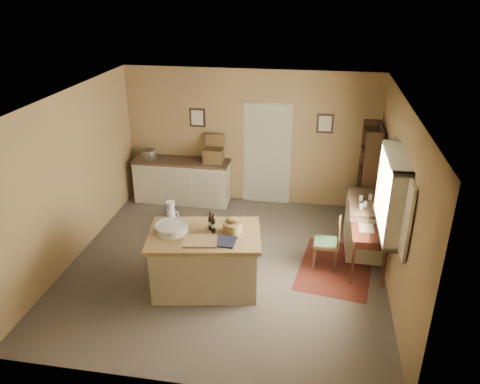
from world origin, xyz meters
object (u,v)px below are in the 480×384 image
Objects in this scene: desk_chair at (326,243)px; shelving_unit at (371,175)px; right_cabinet at (364,225)px; writing_desk at (369,234)px; sideboard at (182,179)px; work_island at (205,259)px.

desk_chair is 0.46× the size of shelving_unit.
desk_chair is 0.79× the size of right_cabinet.
writing_desk is 0.83× the size of right_cabinet.
sideboard is 4.07m from writing_desk.
desk_chair is at bearing 15.85° from work_island.
work_island is at bearing -147.87° from right_cabinet.
right_cabinet reaches higher than writing_desk.
right_cabinet is (3.54, -1.32, -0.02)m from sideboard.
sideboard is (-1.15, 2.83, -0.00)m from work_island.
shelving_unit is at bearing 69.33° from desk_chair.
shelving_unit is (0.15, 1.80, 0.26)m from writing_desk.
sideboard is at bearing 102.36° from work_island.
writing_desk is 0.48× the size of shelving_unit.
desk_chair is at bearing 177.98° from writing_desk.
right_cabinet is at bearing 49.20° from desk_chair.
work_island is 1.96× the size of writing_desk.
sideboard is 3.78m from right_cabinet.
work_island is 2.54m from writing_desk.
work_island is 3.68m from shelving_unit.
shelving_unit is (0.15, 1.12, 0.47)m from right_cabinet.
right_cabinet reaches higher than desk_chair.
sideboard is 1.83× the size of right_cabinet.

